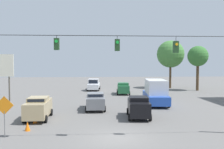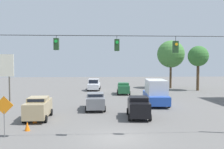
% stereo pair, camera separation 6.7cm
% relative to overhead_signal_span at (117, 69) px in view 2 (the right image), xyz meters
% --- Properties ---
extents(ground_plane, '(140.00, 140.00, 0.00)m').
position_rel_overhead_signal_span_xyz_m(ground_plane, '(0.01, -0.07, -4.66)').
color(ground_plane, '#605E5B').
extents(overhead_signal_span, '(22.11, 0.38, 7.62)m').
position_rel_overhead_signal_span_xyz_m(overhead_signal_span, '(0.00, 0.00, 0.00)').
color(overhead_signal_span, '#4C473D').
rests_on(overhead_signal_span, ground_plane).
extents(sedan_black_crossing_near, '(2.27, 4.26, 1.96)m').
position_rel_overhead_signal_span_xyz_m(sedan_black_crossing_near, '(-2.49, -6.02, -3.64)').
color(sedan_black_crossing_near, black).
rests_on(sedan_black_crossing_near, ground_plane).
extents(pickup_truck_white_withflow_deep, '(2.46, 5.21, 2.12)m').
position_rel_overhead_signal_span_xyz_m(pickup_truck_white_withflow_deep, '(1.83, -28.98, -3.69)').
color(pickup_truck_white_withflow_deep, silver).
rests_on(pickup_truck_white_withflow_deep, ground_plane).
extents(sedan_grey_withflow_mid, '(2.14, 4.52, 1.81)m').
position_rel_overhead_signal_span_xyz_m(sedan_grey_withflow_mid, '(1.49, -10.30, -3.71)').
color(sedan_grey_withflow_mid, slate).
rests_on(sedan_grey_withflow_mid, ground_plane).
extents(box_truck_blue_oncoming_far, '(3.04, 7.27, 3.03)m').
position_rel_overhead_signal_span_xyz_m(box_truck_blue_oncoming_far, '(-5.81, -13.07, -3.17)').
color(box_truck_blue_oncoming_far, '#234CB2').
rests_on(box_truck_blue_oncoming_far, ground_plane).
extents(sedan_tan_parked_shoulder, '(2.08, 4.46, 2.01)m').
position_rel_overhead_signal_span_xyz_m(sedan_tan_parked_shoulder, '(6.63, -6.02, -3.62)').
color(sedan_tan_parked_shoulder, tan).
rests_on(sedan_tan_parked_shoulder, ground_plane).
extents(sedan_green_oncoming_deep, '(2.24, 4.17, 1.83)m').
position_rel_overhead_signal_span_xyz_m(sedan_green_oncoming_deep, '(-2.96, -23.04, -3.70)').
color(sedan_green_oncoming_deep, '#236038').
rests_on(sedan_green_oncoming_deep, ground_plane).
extents(traffic_cone_nearest, '(0.40, 0.40, 0.69)m').
position_rel_overhead_signal_span_xyz_m(traffic_cone_nearest, '(6.57, -2.15, -4.32)').
color(traffic_cone_nearest, orange).
rests_on(traffic_cone_nearest, ground_plane).
extents(traffic_cone_second, '(0.40, 0.40, 0.69)m').
position_rel_overhead_signal_span_xyz_m(traffic_cone_second, '(6.61, -4.59, -4.32)').
color(traffic_cone_second, orange).
rests_on(traffic_cone_second, ground_plane).
extents(traffic_cone_third, '(0.40, 0.40, 0.69)m').
position_rel_overhead_signal_span_xyz_m(traffic_cone_third, '(6.53, -6.93, -4.32)').
color(traffic_cone_third, orange).
rests_on(traffic_cone_third, ground_plane).
extents(work_zone_sign, '(1.27, 0.06, 2.84)m').
position_rel_overhead_signal_span_xyz_m(work_zone_sign, '(7.68, -0.59, -2.67)').
color(work_zone_sign, slate).
rests_on(work_zone_sign, ground_plane).
extents(tree_horizon_left, '(3.69, 3.69, 8.09)m').
position_rel_overhead_signal_span_xyz_m(tree_horizon_left, '(-17.01, -27.37, 1.49)').
color(tree_horizon_left, '#4C3823').
rests_on(tree_horizon_left, ground_plane).
extents(tree_horizon_right, '(5.34, 5.34, 9.41)m').
position_rel_overhead_signal_span_xyz_m(tree_horizon_right, '(-13.29, -31.70, 2.05)').
color(tree_horizon_right, '#4C3823').
rests_on(tree_horizon_right, ground_plane).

